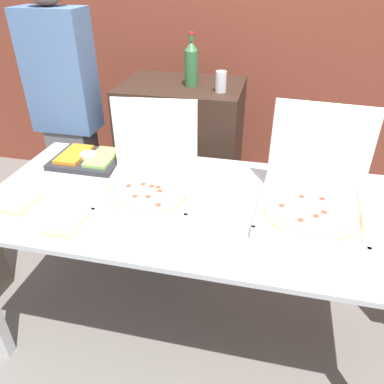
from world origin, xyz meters
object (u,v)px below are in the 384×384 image
object	(u,v)px
paper_plate_front_left	(67,225)
veggie_tray	(89,159)
pizza_box_far_right	(313,196)
soda_can_silver	(222,82)
soda_bottle	(191,63)
pizza_box_near_right	(151,179)
paper_plate_front_center	(21,204)
soda_can_colored	(192,68)
person_guest_cap	(68,116)

from	to	relation	value
paper_plate_front_left	veggie_tray	world-z (taller)	veggie_tray
pizza_box_far_right	soda_can_silver	bearing A→B (deg)	130.69
pizza_box_far_right	soda_can_silver	size ratio (longest dim) A/B	4.03
paper_plate_front_left	soda_bottle	size ratio (longest dim) A/B	0.70
pizza_box_near_right	paper_plate_front_center	bearing A→B (deg)	-161.87
pizza_box_near_right	soda_can_colored	distance (m)	1.06
person_guest_cap	soda_can_silver	bearing A→B (deg)	-173.55
paper_plate_front_left	person_guest_cap	distance (m)	1.11
veggie_tray	pizza_box_near_right	bearing A→B (deg)	-27.51
paper_plate_front_left	soda_can_colored	world-z (taller)	soda_can_colored
pizza_box_far_right	paper_plate_front_center	bearing A→B (deg)	-163.96
paper_plate_front_center	person_guest_cap	world-z (taller)	person_guest_cap
veggie_tray	soda_can_silver	distance (m)	0.90
veggie_tray	paper_plate_front_left	bearing A→B (deg)	-72.55
paper_plate_front_left	paper_plate_front_center	bearing A→B (deg)	161.64
pizza_box_far_right	veggie_tray	world-z (taller)	pizza_box_far_right
paper_plate_front_left	soda_bottle	bearing A→B (deg)	77.09
veggie_tray	soda_can_silver	bearing A→B (deg)	37.98
paper_plate_front_left	soda_can_colored	distance (m)	1.43
pizza_box_far_right	paper_plate_front_left	size ratio (longest dim) A/B	2.27
soda_can_colored	veggie_tray	bearing A→B (deg)	-117.30
soda_can_silver	person_guest_cap	distance (m)	1.03
soda_bottle	paper_plate_front_center	bearing A→B (deg)	-117.15
soda_bottle	person_guest_cap	world-z (taller)	person_guest_cap
pizza_box_far_right	person_guest_cap	size ratio (longest dim) A/B	0.28
soda_bottle	soda_can_silver	bearing A→B (deg)	-23.11
soda_can_silver	person_guest_cap	xyz separation A→B (m)	(-0.99, -0.11, -0.25)
pizza_box_far_right	soda_can_silver	distance (m)	0.95
paper_plate_front_left	veggie_tray	distance (m)	0.60
paper_plate_front_left	veggie_tray	bearing A→B (deg)	107.45
paper_plate_front_left	soda_can_silver	xyz separation A→B (m)	(0.48, 1.09, 0.34)
person_guest_cap	soda_can_colored	bearing A→B (deg)	-152.13
soda_bottle	soda_can_silver	world-z (taller)	soda_bottle
veggie_tray	person_guest_cap	distance (m)	0.53
veggie_tray	soda_can_colored	world-z (taller)	soda_can_colored
paper_plate_front_left	soda_can_colored	bearing A→B (deg)	80.55
pizza_box_near_right	soda_bottle	world-z (taller)	soda_bottle
soda_can_silver	soda_can_colored	world-z (taller)	same
pizza_box_far_right	paper_plate_front_center	size ratio (longest dim) A/B	2.33
pizza_box_near_right	soda_can_colored	xyz separation A→B (m)	(-0.03, 1.02, 0.28)
veggie_tray	soda_bottle	distance (m)	0.85
person_guest_cap	paper_plate_front_left	bearing A→B (deg)	117.71
soda_can_colored	paper_plate_front_left	bearing A→B (deg)	-99.45
person_guest_cap	pizza_box_near_right	bearing A→B (deg)	140.81
pizza_box_far_right	soda_can_silver	world-z (taller)	pizza_box_far_right
pizza_box_near_right	person_guest_cap	size ratio (longest dim) A/B	0.26
soda_bottle	veggie_tray	bearing A→B (deg)	-126.92
soda_bottle	soda_can_silver	size ratio (longest dim) A/B	2.55
pizza_box_far_right	pizza_box_near_right	size ratio (longest dim) A/B	1.05
soda_bottle	person_guest_cap	distance (m)	0.87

